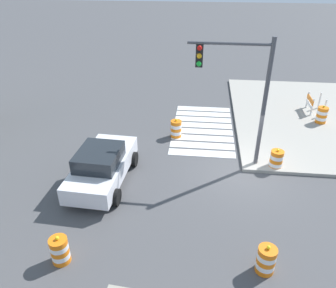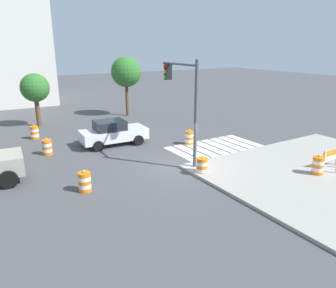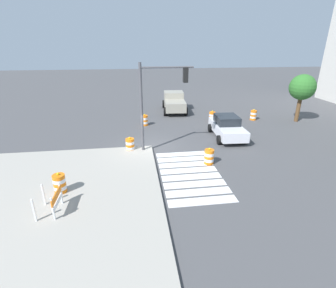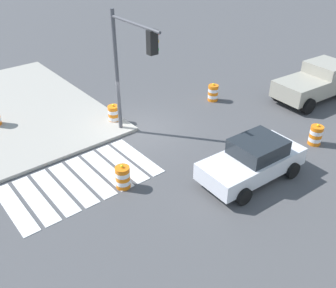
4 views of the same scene
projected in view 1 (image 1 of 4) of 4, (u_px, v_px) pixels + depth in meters
name	position (u px, v px, depth m)	size (l,w,h in m)	color
ground_plane	(242.00, 172.00, 14.48)	(120.00, 120.00, 0.00)	#474749
crosswalk_stripes	(203.00, 128.00, 18.09)	(5.85, 3.20, 0.02)	silver
sports_car	(102.00, 165.00, 13.47)	(4.40, 2.33, 1.63)	silver
traffic_barrel_near_corner	(266.00, 260.00, 9.76)	(0.56, 0.56, 1.02)	orange
traffic_barrel_crosswalk_end	(60.00, 250.00, 10.07)	(0.56, 0.56, 1.02)	orange
traffic_barrel_median_far	(176.00, 129.00, 17.08)	(0.56, 0.56, 1.02)	orange
traffic_barrel_far_curb	(276.00, 160.00, 14.50)	(0.56, 0.56, 1.02)	orange
traffic_barrel_on_sidewalk	(322.00, 115.00, 18.20)	(0.56, 0.56, 1.02)	orange
construction_barricade	(312.00, 102.00, 19.45)	(1.30, 0.79, 1.00)	silver
traffic_light_pole	(238.00, 81.00, 13.10)	(0.47, 3.29, 5.50)	#4C4C51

